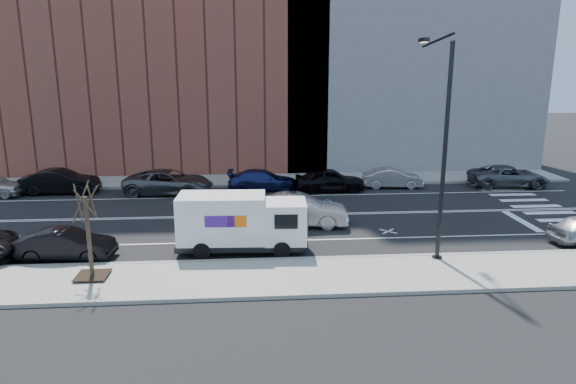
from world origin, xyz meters
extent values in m
plane|color=black|center=(0.00, 0.00, 0.00)|extent=(120.00, 120.00, 0.00)
cube|color=gray|center=(0.00, -8.80, 0.07)|extent=(44.00, 3.60, 0.15)
cube|color=gray|center=(0.00, 8.80, 0.07)|extent=(44.00, 3.60, 0.15)
cube|color=gray|center=(0.00, -7.00, 0.08)|extent=(44.00, 0.25, 0.17)
cube|color=gray|center=(0.00, 7.00, 0.08)|extent=(44.00, 0.25, 0.17)
cube|color=brown|center=(-8.00, 15.60, 11.00)|extent=(26.00, 10.00, 22.00)
cube|color=slate|center=(12.00, 15.60, 13.00)|extent=(20.00, 10.00, 26.00)
cylinder|color=black|center=(7.00, -7.40, 4.50)|extent=(0.18, 0.18, 9.00)
cylinder|color=black|center=(7.00, -7.40, 0.10)|extent=(0.44, 0.44, 0.20)
sphere|color=black|center=(7.00, -7.40, 8.95)|extent=(0.20, 0.20, 0.20)
cylinder|color=black|center=(7.00, -5.70, 9.10)|extent=(0.11, 3.49, 0.48)
cube|color=black|center=(7.00, -4.00, 9.20)|extent=(0.25, 0.80, 0.18)
cube|color=#FFF2CC|center=(7.00, -4.00, 9.10)|extent=(0.18, 0.55, 0.03)
cube|color=black|center=(-7.00, -8.40, 0.23)|extent=(1.20, 1.20, 0.04)
cylinder|color=#382B1E|center=(-7.00, -8.40, 1.75)|extent=(0.16, 0.16, 3.20)
cylinder|color=#382B1E|center=(-6.75, -8.40, 3.15)|extent=(0.06, 0.80, 1.44)
cylinder|color=#382B1E|center=(-6.92, -8.16, 3.15)|extent=(0.81, 0.31, 1.19)
cylinder|color=#382B1E|center=(-7.20, -8.25, 3.15)|extent=(0.58, 0.76, 1.50)
cylinder|color=#382B1E|center=(-7.20, -8.55, 3.15)|extent=(0.47, 0.61, 1.37)
cylinder|color=#382B1E|center=(-6.92, -8.64, 3.15)|extent=(0.72, 0.29, 1.13)
cube|color=black|center=(-1.32, -5.60, 0.41)|extent=(5.67, 2.13, 0.27)
cube|color=white|center=(0.66, -5.69, 1.40)|extent=(1.89, 2.01, 1.80)
cube|color=black|center=(1.58, -5.72, 1.67)|extent=(0.13, 1.67, 0.86)
cube|color=black|center=(0.62, -6.67, 1.67)|extent=(0.99, 0.08, 0.63)
cube|color=black|center=(0.70, -4.70, 1.67)|extent=(0.99, 0.08, 0.63)
cube|color=black|center=(1.54, -5.72, 0.50)|extent=(0.21, 1.81, 0.32)
cube|color=white|center=(-2.13, -5.57, 1.58)|extent=(3.87, 2.14, 2.07)
cube|color=#47198C|center=(-2.17, -6.57, 1.71)|extent=(1.26, 0.07, 0.50)
cube|color=orange|center=(-1.45, -6.61, 1.71)|extent=(0.81, 0.05, 0.50)
cube|color=#47198C|center=(-2.09, -4.56, 1.71)|extent=(1.26, 0.07, 0.50)
cube|color=orange|center=(-1.37, -4.59, 1.71)|extent=(0.81, 0.05, 0.50)
cylinder|color=black|center=(0.44, -6.58, 0.38)|extent=(0.77, 0.28, 0.76)
cylinder|color=black|center=(0.52, -4.78, 0.38)|extent=(0.77, 0.28, 0.76)
cylinder|color=black|center=(-2.98, -6.43, 0.38)|extent=(0.77, 0.28, 0.76)
cylinder|color=black|center=(-2.90, -4.63, 0.38)|extent=(0.77, 0.28, 0.76)
imported|color=black|center=(-13.11, 6.06, 0.79)|extent=(4.82, 1.76, 1.58)
imported|color=#4D4F55|center=(-6.10, 5.40, 0.78)|extent=(5.91, 3.25, 1.57)
imported|color=navy|center=(0.00, 6.03, 0.68)|extent=(4.78, 2.20, 1.35)
imported|color=black|center=(4.37, 5.32, 0.78)|extent=(4.62, 1.91, 1.56)
imported|color=#ACABB0|center=(8.80, 6.06, 0.66)|extent=(4.11, 1.68, 1.33)
imported|color=#515359|center=(16.80, 5.74, 0.73)|extent=(5.39, 2.74, 1.46)
imported|color=#B2B3B8|center=(1.63, -2.01, 0.82)|extent=(5.15, 2.25, 1.65)
imported|color=black|center=(-8.74, -5.99, 0.67)|extent=(4.12, 1.68, 1.33)
camera|label=1|loc=(-0.88, -27.34, 8.08)|focal=32.00mm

